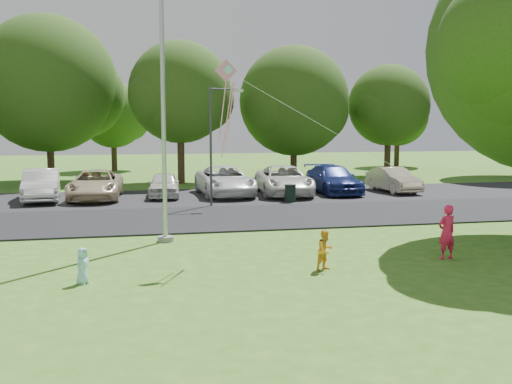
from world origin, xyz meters
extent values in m
plane|color=#366A1C|center=(0.00, 0.00, 0.00)|extent=(120.00, 120.00, 0.00)
cube|color=black|center=(0.00, 9.00, 0.03)|extent=(60.00, 6.00, 0.06)
cube|color=black|center=(0.00, 15.50, 0.03)|extent=(42.00, 7.00, 0.06)
cylinder|color=#B7BABF|center=(-3.50, 5.00, 5.00)|extent=(0.14, 0.14, 10.00)
cylinder|color=gray|center=(-3.50, 5.00, 0.08)|extent=(0.50, 0.50, 0.16)
cylinder|color=#3F3F44|center=(-1.11, 12.23, 2.65)|extent=(0.11, 0.11, 5.30)
cylinder|color=#3F3F44|center=(-0.50, 12.19, 5.17)|extent=(1.24, 0.15, 0.07)
cube|color=silver|center=(0.12, 12.15, 5.10)|extent=(0.41, 0.22, 0.12)
cylinder|color=black|center=(2.63, 12.66, 0.41)|extent=(0.51, 0.51, 0.82)
cylinder|color=black|center=(2.63, 12.66, 0.84)|extent=(0.54, 0.54, 0.05)
sphere|color=#1F3C10|center=(5.76, 1.43, 5.85)|extent=(3.97, 3.97, 3.97)
cylinder|color=#332316|center=(-9.60, 25.24, 1.60)|extent=(0.44, 0.44, 3.19)
sphere|color=#1F3C10|center=(-9.60, 25.24, 6.17)|extent=(8.50, 8.50, 8.50)
sphere|color=#1F3C10|center=(-7.68, 26.09, 5.53)|extent=(5.53, 5.53, 5.53)
sphere|color=#1F3C10|center=(-11.30, 24.17, 5.74)|extent=(5.10, 5.10, 5.10)
cylinder|color=#332316|center=(-1.58, 22.90, 1.71)|extent=(0.44, 0.44, 3.43)
sphere|color=#1F3C10|center=(-1.58, 22.90, 5.62)|extent=(6.27, 6.27, 6.27)
sphere|color=#1F3C10|center=(-0.17, 23.53, 5.15)|extent=(4.07, 4.07, 4.07)
sphere|color=#1F3C10|center=(-2.84, 22.12, 5.31)|extent=(3.76, 3.76, 3.76)
cylinder|color=#332316|center=(6.03, 24.17, 1.33)|extent=(0.44, 0.44, 2.66)
sphere|color=#1F3C10|center=(6.03, 24.17, 5.20)|extent=(7.27, 7.27, 7.27)
sphere|color=#1F3C10|center=(7.66, 24.89, 4.66)|extent=(4.72, 4.72, 4.72)
sphere|color=#1F3C10|center=(4.57, 23.26, 4.84)|extent=(4.36, 4.36, 4.36)
cylinder|color=#332316|center=(13.12, 24.89, 1.51)|extent=(0.44, 0.44, 3.02)
sphere|color=#1F3C10|center=(13.12, 24.89, 5.00)|extent=(5.67, 5.67, 5.67)
sphere|color=#1F3C10|center=(14.39, 25.46, 4.58)|extent=(3.68, 3.68, 3.68)
sphere|color=#1F3C10|center=(11.98, 24.18, 4.72)|extent=(3.40, 3.40, 3.40)
cylinder|color=#332316|center=(-6.00, 34.00, 1.30)|extent=(0.44, 0.44, 2.60)
sphere|color=#1F3C10|center=(-6.00, 34.00, 4.42)|extent=(5.20, 5.20, 5.20)
sphere|color=#1F3C10|center=(-4.83, 34.52, 4.03)|extent=(3.38, 3.38, 3.38)
sphere|color=#1F3C10|center=(-7.04, 33.35, 4.16)|extent=(3.12, 3.12, 3.12)
cylinder|color=#332316|center=(18.00, 33.50, 1.30)|extent=(0.44, 0.44, 2.60)
sphere|color=#1F3C10|center=(18.00, 33.50, 4.42)|extent=(5.20, 5.20, 5.20)
sphere|color=#1F3C10|center=(19.17, 34.02, 4.03)|extent=(3.38, 3.38, 3.38)
sphere|color=#1F3C10|center=(16.96, 32.85, 4.16)|extent=(3.12, 3.12, 3.12)
imported|color=silver|center=(-8.73, 15.54, 0.80)|extent=(2.02, 4.63, 1.48)
imported|color=#C6B793|center=(-6.25, 15.57, 0.76)|extent=(2.55, 5.15, 1.40)
imported|color=silver|center=(-3.01, 15.68, 0.68)|extent=(1.73, 3.75, 1.24)
imported|color=silver|center=(0.05, 15.79, 0.80)|extent=(2.67, 5.44, 1.49)
imported|color=silver|center=(3.04, 15.40, 0.80)|extent=(2.88, 5.51, 1.48)
imported|color=navy|center=(5.75, 15.59, 0.78)|extent=(2.04, 4.95, 1.43)
imported|color=#C6B793|center=(9.08, 15.40, 0.71)|extent=(1.66, 4.03, 1.30)
imported|color=#EC1F4D|center=(3.79, 1.04, 0.74)|extent=(0.59, 0.44, 1.48)
imported|color=#F9A027|center=(0.21, 0.60, 0.51)|extent=(0.61, 0.56, 1.02)
imported|color=#9FDFF3|center=(-5.60, 0.56, 0.42)|extent=(0.43, 0.49, 0.84)
cube|color=pink|center=(-1.98, 2.36, 5.02)|extent=(0.59, 0.07, 0.59)
cube|color=#8CC6E5|center=(-1.93, 2.33, 5.04)|extent=(0.28, 0.04, 0.28)
cylinder|color=white|center=(0.90, 1.70, 3.35)|extent=(5.78, 1.32, 3.35)
cylinder|color=pink|center=(-2.08, 2.36, 3.97)|extent=(0.19, 0.25, 1.57)
cylinder|color=pink|center=(-1.88, 2.41, 3.85)|extent=(0.22, 0.41, 1.80)
cylinder|color=pink|center=(-1.98, 2.28, 3.73)|extent=(0.24, 0.60, 2.00)
camera|label=1|loc=(-4.37, -12.65, 3.59)|focal=40.00mm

